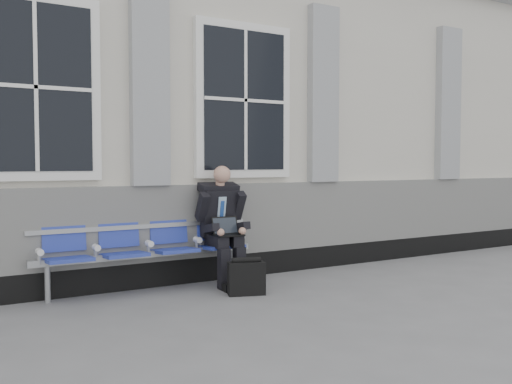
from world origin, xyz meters
TOP-DOWN VIEW (x-y plane):
  - ground at (0.00, 0.00)m, footprint 70.00×70.00m
  - station_building at (-0.02, 3.47)m, footprint 14.40×4.40m
  - bench at (-0.99, 1.32)m, footprint 2.60×0.47m
  - businessman at (-0.10, 1.19)m, footprint 0.59×0.79m
  - briefcase at (-0.12, 0.56)m, footprint 0.44×0.30m

SIDE VIEW (x-z plane):
  - ground at x=0.00m, z-range 0.00..0.00m
  - briefcase at x=-0.12m, z-range -0.02..0.40m
  - bench at x=-0.99m, z-range 0.10..1.01m
  - businessman at x=-0.10m, z-range 0.06..1.48m
  - station_building at x=-0.02m, z-range -0.02..4.47m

